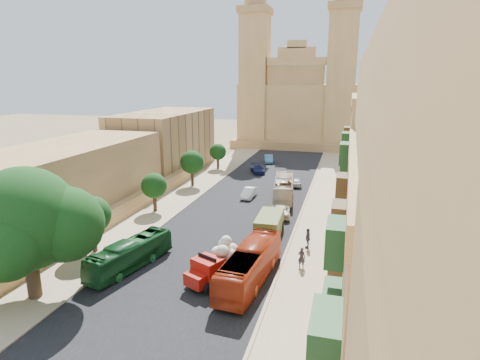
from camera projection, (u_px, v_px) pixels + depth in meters
The scene contains 32 objects.
ground at pixel (122, 355), 23.12m from camera, with size 260.00×260.00×0.00m, color olive.
road_surface at pixel (248, 203), 51.16m from camera, with size 14.00×140.00×0.01m, color black.
sidewalk_east at pixel (324, 209), 48.74m from camera, with size 5.00×140.00×0.01m, color tan.
sidewalk_west at pixel (179, 197), 53.58m from camera, with size 5.00×140.00×0.01m, color tan.
kerb_east at pixel (303, 207), 49.36m from camera, with size 0.25×140.00×0.12m, color tan.
kerb_west at pixel (197, 198), 52.93m from camera, with size 0.25×140.00×0.12m, color tan.
townhouse_a at pixel (452, 334), 14.66m from camera, with size 9.00×14.00×16.40m.
townhouse_b at pixel (404, 223), 27.93m from camera, with size 9.00×14.00×14.90m.
townhouse_c at pixel (389, 165), 40.71m from camera, with size 9.00×14.00×17.40m.
townhouse_d at pixel (379, 149), 53.98m from camera, with size 9.00×14.00×15.90m.
west_wall at pixel (118, 212), 44.77m from camera, with size 1.00×40.00×1.80m, color tan.
west_building_low at pixel (61, 185), 43.48m from camera, with size 10.00×28.00×8.40m, color #9F7745.
west_building_mid at pixel (165, 142), 67.59m from camera, with size 10.00×22.00×10.00m, color tan.
church at pixel (299, 104), 94.24m from camera, with size 28.00×22.50×36.30m.
ficus_tree at pixel (26, 223), 27.84m from camera, with size 9.68×8.91×9.68m.
street_tree_a at pixel (92, 215), 36.01m from camera, with size 3.42×3.42×5.26m.
street_tree_b at pixel (154, 186), 47.33m from camera, with size 3.02×3.02×4.65m.
street_tree_c at pixel (192, 162), 58.44m from camera, with size 3.43×3.43×5.28m.
street_tree_d at pixel (218, 152), 69.80m from camera, with size 2.86×2.86×4.40m.
red_truck at pixel (219, 262), 31.46m from camera, with size 4.29×6.09×3.38m.
olive_pickup at pixel (269, 225), 40.35m from camera, with size 2.56×5.35×2.18m.
bus_green_north at pixel (130, 254), 33.41m from camera, with size 2.03×8.66×2.41m, color #144B1F.
bus_red_east at pixel (250, 265), 31.07m from camera, with size 2.39×10.20×2.84m, color #B33315.
bus_cream_east at pixel (284, 188), 52.86m from camera, with size 2.39×10.23×2.85m, color beige.
car_blue_a at pixel (137, 257), 34.27m from camera, with size 1.43×3.55×1.21m, color teal.
car_white_a at pixel (249, 193), 53.28m from camera, with size 1.37×3.94×1.30m, color white.
car_cream at pixel (281, 211), 46.17m from camera, with size 2.15×4.67×1.30m, color beige.
car_dkblue at pixel (258, 169), 67.07m from camera, with size 1.86×4.57×1.33m, color #131A45.
car_white_b at pixel (296, 182), 58.98m from camera, with size 1.40×3.49×1.19m, color silver.
car_blue_b at pixel (269, 159), 75.36m from camera, with size 1.49×4.28×1.41m, color teal.
pedestrian_a at pixel (302, 257), 33.54m from camera, with size 0.66×0.43×1.80m, color #262528.
pedestrian_c at pixel (308, 238), 37.35m from camera, with size 1.14×0.48×1.95m, color #3D3C3E.
Camera 1 is at (11.82, -17.40, 15.51)m, focal length 30.00 mm.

